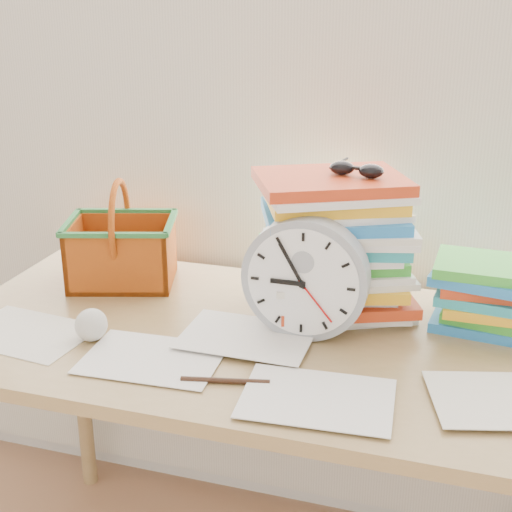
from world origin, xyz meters
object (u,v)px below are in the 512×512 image
(clock, at_px, (306,278))
(book_stack, at_px, (493,294))
(paper_stack, at_px, (336,245))
(desk, at_px, (264,365))
(basket, at_px, (121,233))

(clock, height_order, book_stack, clock)
(paper_stack, bearing_deg, clock, -103.42)
(desk, bearing_deg, book_stack, 21.47)
(desk, distance_m, book_stack, 0.51)
(desk, distance_m, clock, 0.22)
(clock, distance_m, book_stack, 0.41)
(clock, relative_size, book_stack, 1.02)
(clock, relative_size, basket, 1.02)
(book_stack, xyz_separation_m, basket, (-0.88, -0.00, 0.05))
(desk, bearing_deg, clock, 13.54)
(basket, bearing_deg, clock, -34.16)
(clock, bearing_deg, basket, 162.47)
(desk, distance_m, paper_stack, 0.31)
(desk, distance_m, basket, 0.50)
(desk, height_order, basket, basket)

